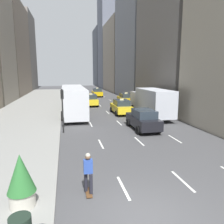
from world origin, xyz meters
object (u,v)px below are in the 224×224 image
Objects in this scene: taxi_lead at (97,92)px; city_bus at (73,100)px; sedan_black_near at (143,119)px; box_truck at (151,102)px; skateboarder at (88,172)px; taxi_second at (121,107)px; planter_with_shrub at (21,180)px; taxi_fourth at (91,100)px; taxi_third at (126,99)px; traffic_light_pole at (62,104)px.

city_bus is (-5.61, -19.18, 0.91)m from taxi_lead.
sedan_black_near is 0.53× the size of box_truck.
taxi_lead reaches higher than skateboarder.
planter_with_shrub is (-8.13, -17.34, 0.27)m from taxi_second.
box_truck reaches higher than sedan_black_near.
taxi_second is at bearing -9.05° from city_bus.
taxi_fourth is at bearing 110.48° from taxi_second.
taxi_lead is 2.26× the size of planter_with_shrub.
planter_with_shrub is (-5.33, -24.83, 0.27)m from taxi_fourth.
taxi_second reaches higher than sedan_black_near.
taxi_third is 10.38m from box_truck.
city_bus is at bearing 123.56° from sedan_black_near.
planter_with_shrub is at bearing -102.11° from taxi_fourth.
taxi_third is at bearing 40.21° from city_bus.
sedan_black_near is at bearing -79.47° from taxi_fourth.
taxi_fourth is (-5.60, -0.51, 0.00)m from taxi_third.
traffic_light_pole is at bearing -122.44° from taxi_third.
city_bus reaches higher than planter_with_shrub.
sedan_black_near is 2.29× the size of planter_with_shrub.
taxi_second reaches higher than skateboarder.
sedan_black_near is (2.80, -15.06, 0.03)m from taxi_fourth.
planter_with_shrub reaches higher than sedan_black_near.
planter_with_shrub is at bearing -102.26° from taxi_lead.
traffic_light_pole is (-6.75, -27.10, 1.53)m from taxi_lead.
traffic_light_pole is at bearing -153.91° from box_truck.
city_bus is (-2.81, -6.60, 0.91)m from taxi_fourth.
taxi_lead is 1.00× the size of taxi_fourth.
taxi_fourth is at bearing 77.89° from planter_with_shrub.
sedan_black_near is at bearing 50.24° from planter_with_shrub.
sedan_black_near is 0.39× the size of city_bus.
taxi_lead is at bearing 77.74° from planter_with_shrub.
taxi_lead is 20.01m from city_bus.
skateboarder is at bearing -96.82° from taxi_fourth.
taxi_third is 0.38× the size of city_bus.
traffic_light_pole reaches higher than skateboarder.
skateboarder is (-8.51, -14.44, -0.75)m from box_truck.
taxi_lead and taxi_third have the same top height.
taxi_third is (2.80, -12.07, 0.00)m from taxi_lead.
city_bus is 9.01m from box_truck.
sedan_black_near is (-2.80, -15.57, 0.03)m from taxi_third.
traffic_light_pole reaches higher than taxi_second.
city_bus is (-8.41, -7.11, 0.91)m from taxi_third.
taxi_fourth is 25.40m from planter_with_shrub.
sedan_black_near reaches higher than skateboarder.
traffic_light_pole is at bearing 175.37° from sedan_black_near.
sedan_black_near is 10.19m from city_bus.
box_truck is at bearing -60.36° from taxi_fourth.
taxi_fourth is at bearing 66.93° from city_bus.
taxi_fourth is (-2.80, 7.50, 0.00)m from taxi_second.
city_bus is (-5.61, 0.89, 0.91)m from taxi_second.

